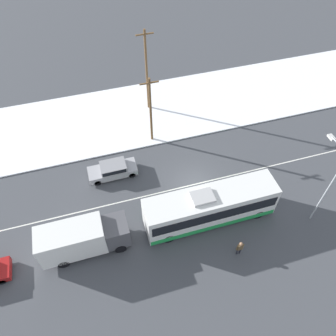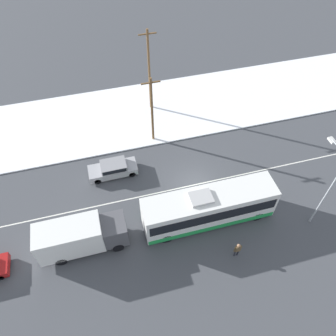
{
  "view_description": "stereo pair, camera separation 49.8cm",
  "coord_description": "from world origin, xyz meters",
  "px_view_note": "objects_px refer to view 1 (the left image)",
  "views": [
    {
      "loc": [
        -7.71,
        -17.36,
        24.5
      ],
      "look_at": [
        -2.09,
        1.52,
        1.4
      ],
      "focal_mm": 35.0,
      "sensor_mm": 36.0,
      "label": 1
    },
    {
      "loc": [
        -7.23,
        -17.5,
        24.5
      ],
      "look_at": [
        -2.09,
        1.52,
        1.4
      ],
      "focal_mm": 35.0,
      "sensor_mm": 36.0,
      "label": 2
    }
  ],
  "objects_px": {
    "pedestrian_at_stop": "(240,247)",
    "city_bus": "(210,207)",
    "box_truck": "(82,238)",
    "utility_pole_roadside": "(151,110)",
    "sedan_car": "(113,169)",
    "utility_pole_snowlot": "(147,71)",
    "streetlamp": "(329,178)"
  },
  "relations": [
    {
      "from": "streetlamp",
      "to": "box_truck",
      "type": "bearing_deg",
      "value": 173.19
    },
    {
      "from": "city_bus",
      "to": "sedan_car",
      "type": "relative_size",
      "value": 2.41
    },
    {
      "from": "pedestrian_at_stop",
      "to": "utility_pole_roadside",
      "type": "height_order",
      "value": "utility_pole_roadside"
    },
    {
      "from": "city_bus",
      "to": "utility_pole_roadside",
      "type": "distance_m",
      "value": 11.25
    },
    {
      "from": "city_bus",
      "to": "sedan_car",
      "type": "bearing_deg",
      "value": 134.22
    },
    {
      "from": "box_truck",
      "to": "utility_pole_roadside",
      "type": "xyz_separation_m",
      "value": [
        8.36,
        10.67,
        2.24
      ]
    },
    {
      "from": "box_truck",
      "to": "sedan_car",
      "type": "relative_size",
      "value": 1.51
    },
    {
      "from": "sedan_car",
      "to": "streetlamp",
      "type": "distance_m",
      "value": 18.56
    },
    {
      "from": "city_bus",
      "to": "streetlamp",
      "type": "height_order",
      "value": "streetlamp"
    },
    {
      "from": "streetlamp",
      "to": "utility_pole_roadside",
      "type": "distance_m",
      "value": 16.82
    },
    {
      "from": "box_truck",
      "to": "streetlamp",
      "type": "xyz_separation_m",
      "value": [
        19.05,
        -2.27,
        3.33
      ]
    },
    {
      "from": "box_truck",
      "to": "streetlamp",
      "type": "relative_size",
      "value": 0.85
    },
    {
      "from": "box_truck",
      "to": "sedan_car",
      "type": "height_order",
      "value": "box_truck"
    },
    {
      "from": "pedestrian_at_stop",
      "to": "utility_pole_snowlot",
      "type": "relative_size",
      "value": 0.18
    },
    {
      "from": "city_bus",
      "to": "streetlamp",
      "type": "distance_m",
      "value": 9.36
    },
    {
      "from": "box_truck",
      "to": "pedestrian_at_stop",
      "type": "xyz_separation_m",
      "value": [
        11.65,
        -3.91,
        -0.67
      ]
    },
    {
      "from": "utility_pole_roadside",
      "to": "pedestrian_at_stop",
      "type": "bearing_deg",
      "value": -77.28
    },
    {
      "from": "city_bus",
      "to": "pedestrian_at_stop",
      "type": "xyz_separation_m",
      "value": [
        1.09,
        -3.78,
        -0.69
      ]
    },
    {
      "from": "city_bus",
      "to": "box_truck",
      "type": "distance_m",
      "value": 10.56
    },
    {
      "from": "city_bus",
      "to": "utility_pole_snowlot",
      "type": "distance_m",
      "value": 16.37
    },
    {
      "from": "city_bus",
      "to": "pedestrian_at_stop",
      "type": "height_order",
      "value": "city_bus"
    },
    {
      "from": "city_bus",
      "to": "sedan_car",
      "type": "distance_m",
      "value": 10.06
    },
    {
      "from": "sedan_car",
      "to": "pedestrian_at_stop",
      "type": "distance_m",
      "value": 13.62
    },
    {
      "from": "sedan_car",
      "to": "utility_pole_snowlot",
      "type": "xyz_separation_m",
      "value": [
        5.75,
        8.84,
        4.13
      ]
    },
    {
      "from": "utility_pole_snowlot",
      "to": "sedan_car",
      "type": "bearing_deg",
      "value": -123.06
    },
    {
      "from": "box_truck",
      "to": "utility_pole_snowlot",
      "type": "xyz_separation_m",
      "value": [
        9.33,
        15.89,
        3.18
      ]
    },
    {
      "from": "box_truck",
      "to": "utility_pole_roadside",
      "type": "relative_size",
      "value": 0.91
    },
    {
      "from": "streetlamp",
      "to": "utility_pole_roadside",
      "type": "xyz_separation_m",
      "value": [
        -10.69,
        12.95,
        -1.08
      ]
    },
    {
      "from": "utility_pole_roadside",
      "to": "sedan_car",
      "type": "bearing_deg",
      "value": -142.88
    },
    {
      "from": "pedestrian_at_stop",
      "to": "city_bus",
      "type": "bearing_deg",
      "value": 106.06
    },
    {
      "from": "utility_pole_snowlot",
      "to": "city_bus",
      "type": "bearing_deg",
      "value": -85.59
    },
    {
      "from": "pedestrian_at_stop",
      "to": "streetlamp",
      "type": "distance_m",
      "value": 8.56
    }
  ]
}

